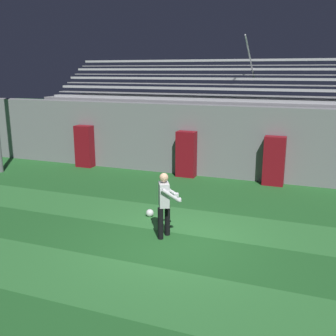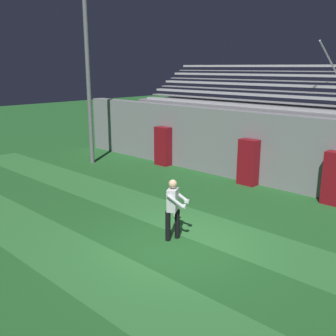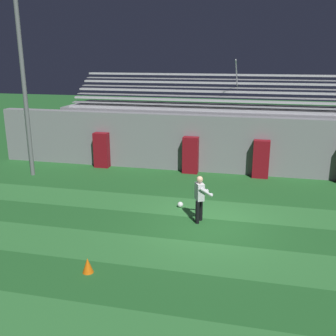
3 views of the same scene
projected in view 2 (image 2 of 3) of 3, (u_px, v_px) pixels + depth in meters
The scene contains 11 objects.
ground_plane at pixel (178, 245), 10.23m from camera, with size 80.00×80.00×0.00m, color #236028.
turf_stripe_mid at pixel (109, 279), 8.62m from camera, with size 28.00×1.86×0.01m, color #337A38.
turf_stripe_far at pixel (212, 229), 11.23m from camera, with size 28.00×1.86×0.01m, color #337A38.
back_wall at pixel (296, 154), 14.44m from camera, with size 24.00×0.60×2.80m, color gray.
padding_pillar_gate_left at pixel (248, 162), 15.30m from camera, with size 0.75×0.44×1.80m, color maroon.
padding_pillar_gate_right at pixel (335, 179), 13.06m from camera, with size 0.75×0.44×1.80m, color maroon.
padding_pillar_far_left at pixel (163, 146), 18.39m from camera, with size 0.75×0.44×1.80m, color maroon.
bleacher_stand at pixel (323, 143), 16.07m from camera, with size 18.00×4.05×5.43m.
floodlight_pole at pixel (87, 46), 17.66m from camera, with size 0.90×0.36×8.68m.
goalkeeper at pixel (173, 206), 10.36m from camera, with size 0.69×0.73×1.67m.
soccer_ball at pixel (177, 215), 12.00m from camera, with size 0.22×0.22×0.22m, color white.
Camera 2 is at (6.27, -7.00, 4.52)m, focal length 42.00 mm.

